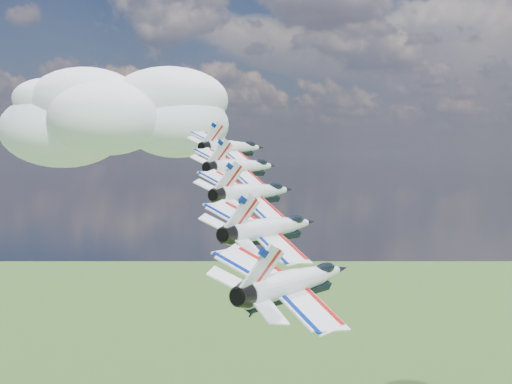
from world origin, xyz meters
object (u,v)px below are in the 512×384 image
Objects in this scene: jet_0 at (234,147)px; jet_1 at (244,166)px; jet_2 at (256,192)px; jet_4 at (299,281)px; jet_3 at (273,228)px.

jet_1 is at bearing -47.62° from jet_0.
jet_2 reaches higher than jet_4.
jet_3 is (17.38, -18.82, -5.08)m from jet_1.
jet_0 is 39.17m from jet_3.
jet_4 is at bearing -47.62° from jet_3.
jet_1 reaches higher than jet_2.
jet_2 is at bearing -47.62° from jet_1.
jet_0 is 26.12m from jet_2.
jet_0 reaches higher than jet_2.
jet_2 is at bearing 132.38° from jet_3.
jet_1 is at bearing 132.38° from jet_3.
jet_2 is 26.12m from jet_4.
jet_0 reaches higher than jet_3.
jet_2 is at bearing -47.62° from jet_0.
jet_1 is 1.00× the size of jet_3.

